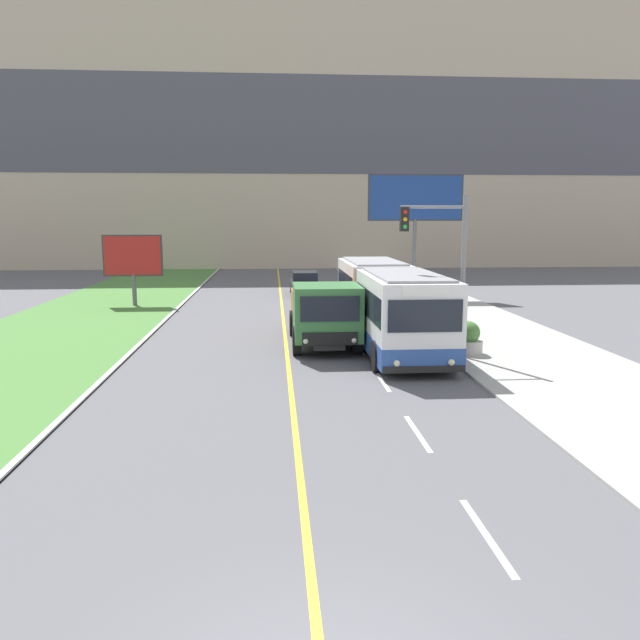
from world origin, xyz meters
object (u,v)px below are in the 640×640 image
object	(u,v)px
car_distant	(305,284)
billboard_large	(415,202)
planter_round_second	(440,324)
planter_round_third	(417,310)
dump_truck	(325,315)
billboard_small	(133,258)
planter_round_near	(468,339)
planter_round_far	(400,300)
city_bus	(387,303)
traffic_light_mast	(444,256)

from	to	relation	value
car_distant	billboard_large	distance (m)	8.53
planter_round_second	planter_round_third	world-z (taller)	planter_round_third
dump_truck	billboard_small	size ratio (longest dim) A/B	1.67
planter_round_third	planter_round_near	bearing A→B (deg)	-88.86
planter_round_near	planter_round_far	distance (m)	10.77
dump_truck	planter_round_second	world-z (taller)	dump_truck
billboard_large	planter_round_third	size ratio (longest dim) A/B	6.53
city_bus	dump_truck	size ratio (longest dim) A/B	1.93
billboard_large	billboard_small	bearing A→B (deg)	-171.00
traffic_light_mast	billboard_small	bearing A→B (deg)	133.28
dump_truck	billboard_large	world-z (taller)	billboard_large
dump_truck	billboard_small	world-z (taller)	billboard_small
dump_truck	car_distant	xyz separation A→B (m)	(0.11, 16.75, -0.57)
traffic_light_mast	planter_round_second	world-z (taller)	traffic_light_mast
planter_round_near	planter_round_second	distance (m)	3.59
planter_round_far	planter_round_third	bearing A→B (deg)	-88.75
city_bus	billboard_large	size ratio (longest dim) A/B	1.70
city_bus	car_distant	distance (m)	15.77
city_bus	planter_round_third	world-z (taller)	city_bus
planter_round_near	planter_round_far	xyz separation A→B (m)	(-0.22, 10.76, -0.03)
city_bus	planter_round_near	size ratio (longest dim) A/B	10.87
planter_round_third	planter_round_second	bearing A→B (deg)	-88.46
billboard_small	car_distant	bearing A→B (deg)	25.17
city_bus	billboard_small	world-z (taller)	billboard_small
billboard_small	planter_round_second	size ratio (longest dim) A/B	3.69
planter_round_near	billboard_small	bearing A→B (deg)	136.23
city_bus	traffic_light_mast	distance (m)	4.06
planter_round_third	planter_round_far	world-z (taller)	planter_round_third
billboard_small	planter_round_near	distance (m)	20.16
car_distant	city_bus	bearing A→B (deg)	-81.14
planter_round_far	billboard_large	bearing A→B (deg)	70.74
dump_truck	planter_round_near	distance (m)	5.24
dump_truck	planter_round_third	xyz separation A→B (m)	(4.78, 5.52, -0.68)
dump_truck	planter_round_near	xyz separation A→B (m)	(4.92, -1.66, -0.67)
dump_truck	planter_round_second	bearing A→B (deg)	21.58
car_distant	planter_round_near	world-z (taller)	car_distant
billboard_large	planter_round_third	xyz separation A→B (m)	(-1.91, -9.27, -5.17)
traffic_light_mast	billboard_large	bearing A→B (deg)	80.49
city_bus	planter_round_third	distance (m)	4.96
dump_truck	planter_round_third	world-z (taller)	dump_truck
dump_truck	planter_round_far	world-z (taller)	dump_truck
billboard_small	planter_round_second	distance (m)	17.85
planter_round_third	city_bus	bearing A→B (deg)	-117.50
traffic_light_mast	planter_round_far	xyz separation A→B (m)	(0.83, 11.15, -3.00)
billboard_large	billboard_small	distance (m)	16.73
planter_round_near	planter_round_far	world-z (taller)	planter_round_near
car_distant	traffic_light_mast	xyz separation A→B (m)	(3.76, -18.80, 2.87)
planter_round_second	billboard_small	bearing A→B (deg)	144.54
city_bus	planter_round_second	world-z (taller)	city_bus
billboard_large	planter_round_third	bearing A→B (deg)	-101.62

